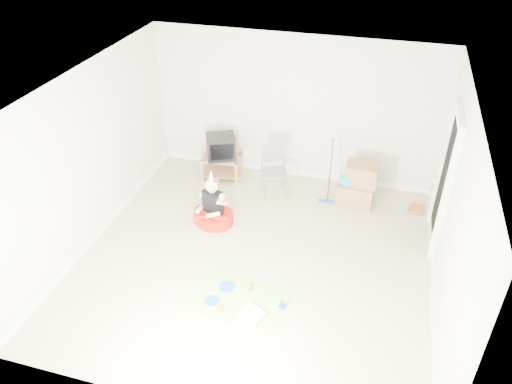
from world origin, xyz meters
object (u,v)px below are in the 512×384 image
(tv_stand, at_px, (222,165))
(birthday_cake, at_px, (252,314))
(seated_woman, at_px, (213,211))
(cardboard_boxes, at_px, (358,185))
(folding_chair, at_px, (274,172))
(crt_tv, at_px, (221,147))

(tv_stand, height_order, birthday_cake, tv_stand)
(tv_stand, xyz_separation_m, birthday_cake, (1.48, -3.10, -0.22))
(seated_woman, bearing_deg, cardboard_boxes, 28.76)
(folding_chair, height_order, birthday_cake, folding_chair)
(birthday_cake, bearing_deg, folding_chair, 98.53)
(crt_tv, xyz_separation_m, birthday_cake, (1.48, -3.10, -0.60))
(crt_tv, xyz_separation_m, seated_woman, (0.32, -1.32, -0.43))
(tv_stand, xyz_separation_m, seated_woman, (0.32, -1.32, -0.05))
(folding_chair, relative_size, birthday_cake, 2.63)
(folding_chair, height_order, seated_woman, seated_woman)
(tv_stand, bearing_deg, cardboard_boxes, -3.48)
(folding_chair, xyz_separation_m, cardboard_boxes, (1.40, 0.13, -0.09))
(crt_tv, height_order, cardboard_boxes, crt_tv)
(cardboard_boxes, bearing_deg, crt_tv, 176.52)
(tv_stand, height_order, cardboard_boxes, cardboard_boxes)
(crt_tv, bearing_deg, seated_woman, -101.40)
(tv_stand, height_order, seated_woman, seated_woman)
(tv_stand, distance_m, cardboard_boxes, 2.46)
(crt_tv, bearing_deg, cardboard_boxes, -28.30)
(crt_tv, distance_m, folding_chair, 1.11)
(cardboard_boxes, height_order, seated_woman, seated_woman)
(folding_chair, distance_m, birthday_cake, 2.87)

